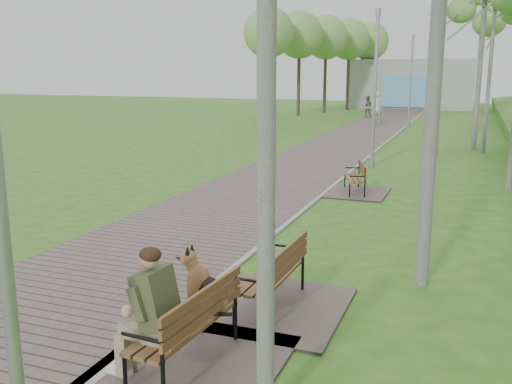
# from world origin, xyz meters

# --- Properties ---
(walkway) EXTENTS (3.50, 67.00, 0.04)m
(walkway) POSITION_xyz_m (-1.75, 21.50, 0.02)
(walkway) COLOR #61524F
(walkway) RESTS_ON ground
(kerb) EXTENTS (0.10, 67.00, 0.05)m
(kerb) POSITION_xyz_m (0.00, 21.50, 0.03)
(kerb) COLOR #999993
(kerb) RESTS_ON ground
(building_north) EXTENTS (10.00, 5.20, 4.00)m
(building_north) POSITION_xyz_m (-1.50, 50.97, 1.99)
(building_north) COLOR #9E9E99
(building_north) RESTS_ON ground
(bench_main) EXTENTS (1.96, 2.18, 1.71)m
(bench_main) POSITION_xyz_m (0.67, 5.75, 0.48)
(bench_main) COLOR #61524F
(bench_main) RESTS_ON ground
(bench_second) EXTENTS (1.90, 2.11, 1.17)m
(bench_second) POSITION_xyz_m (1.10, 7.62, 0.22)
(bench_second) COLOR #61524F
(bench_second) RESTS_ON ground
(bench_third) EXTENTS (1.62, 1.80, 1.00)m
(bench_third) POSITION_xyz_m (0.71, 15.44, 0.18)
(bench_third) COLOR #61524F
(bench_third) RESTS_ON ground
(lamp_post_near) EXTENTS (0.19, 0.19, 4.84)m
(lamp_post_near) POSITION_xyz_m (0.26, 3.86, 2.26)
(lamp_post_near) COLOR #A2A5AA
(lamp_post_near) RESTS_ON ground
(lamp_post_second) EXTENTS (0.20, 0.20, 5.14)m
(lamp_post_second) POSITION_xyz_m (0.42, 19.92, 2.40)
(lamp_post_second) COLOR #A2A5AA
(lamp_post_second) RESTS_ON ground
(lamp_post_third) EXTENTS (0.20, 0.20, 5.07)m
(lamp_post_third) POSITION_xyz_m (0.08, 34.58, 2.37)
(lamp_post_third) COLOR #A2A5AA
(lamp_post_third) RESTS_ON ground
(pedestrian_near) EXTENTS (0.83, 0.70, 1.94)m
(pedestrian_near) POSITION_xyz_m (-1.87, 35.20, 0.97)
(pedestrian_near) COLOR beige
(pedestrian_near) RESTS_ON ground
(pedestrian_far) EXTENTS (0.82, 0.70, 1.48)m
(pedestrian_far) POSITION_xyz_m (-3.20, 39.59, 0.74)
(pedestrian_far) COLOR slate
(pedestrian_far) RESTS_ON ground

